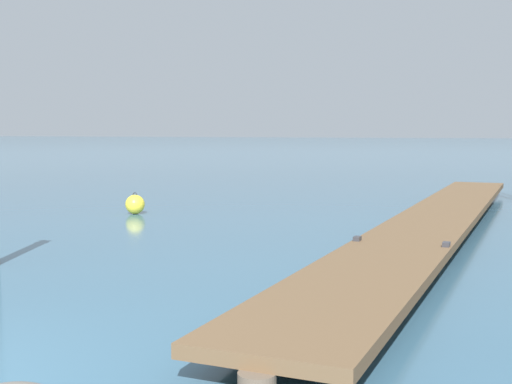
# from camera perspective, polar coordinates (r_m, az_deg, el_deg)

# --- Properties ---
(floating_dock) EXTENTS (2.98, 22.25, 0.53)m
(floating_dock) POSITION_cam_1_polar(r_m,az_deg,el_deg) (16.75, 15.02, -2.20)
(floating_dock) COLOR brown
(floating_dock) RESTS_ON ground
(mooring_buoy) EXTENTS (0.57, 0.57, 0.65)m
(mooring_buoy) POSITION_cam_1_polar(r_m,az_deg,el_deg) (20.31, -10.18, -1.03)
(mooring_buoy) COLOR yellow
(mooring_buoy) RESTS_ON ground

